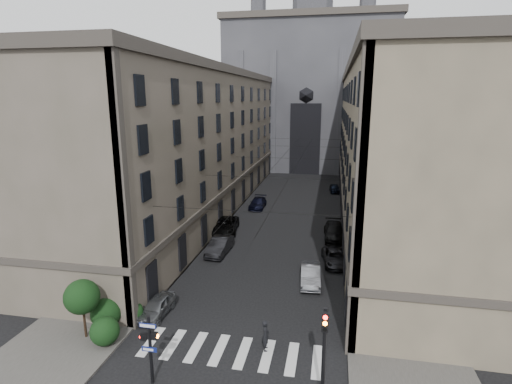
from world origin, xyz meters
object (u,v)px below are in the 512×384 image
Objects in this scene: car_left_far at (258,203)px; car_right_near at (310,275)px; car_left_near at (157,307)px; gothic_tower at (310,85)px; car_left_midnear at (220,246)px; traffic_light_right at (324,344)px; car_right_midfar at (335,232)px; pedestrian at (266,335)px; car_right_far at (335,188)px; car_left_midfar at (225,225)px; pedestrian_signal_left at (150,345)px; car_right_midnear at (335,257)px.

car_left_far is 1.08× the size of car_right_near.
car_left_near is 12.65m from car_right_near.
gothic_tower is 12.78× the size of car_right_near.
traffic_light_right is at bearing -57.69° from car_left_midnear.
car_right_midfar is at bearing -45.54° from car_left_far.
pedestrian is (8.25, -2.44, 0.33)m from car_left_near.
car_right_midfar is at bearing 88.68° from traffic_light_right.
car_right_near is at bearing 36.63° from car_left_near.
pedestrian is at bearing -103.91° from car_right_midfar.
gothic_tower reaches higher than car_right_far.
car_left_far is 15.04m from car_right_midfar.
car_left_midfar is at bearing -123.71° from car_right_far.
car_right_near is 11.51m from car_right_midfar.
car_left_near is 0.80× the size of car_left_far.
car_right_near is 9.89m from pedestrian.
car_right_far is at bearing -76.72° from gothic_tower.
car_left_far is at bearing -136.98° from car_right_far.
car_left_near is at bearing -126.51° from car_right_midfar.
car_left_midfar is at bearing 96.18° from pedestrian_signal_left.
car_left_midnear is 2.44× the size of pedestrian.
car_right_near is at bearing -54.47° from car_left_midfar.
pedestrian reaches higher than car_left_midfar.
car_left_far is at bearing 0.81° from pedestrian.
car_left_midfar is 22.34m from pedestrian.
pedestrian is at bearing -106.85° from car_right_near.
car_right_far is at bearing 53.97° from car_left_midfar.
car_right_midnear is at bearing 61.27° from car_right_near.
car_right_midfar is at bearing -82.74° from gothic_tower.
gothic_tower is at bearing 94.45° from car_right_midfar.
car_left_midnear is at bearing -152.61° from car_right_midfar.
car_left_midnear reaches higher than car_left_near.
car_left_midnear is 11.25m from car_right_midnear.
car_right_near reaches higher than car_left_near.
car_right_far is (6.12, -25.92, -17.14)m from gothic_tower.
pedestrian_signal_left is 0.82× the size of car_left_far.
traffic_light_right is 1.07× the size of car_left_midnear.
car_right_midnear is (12.40, 11.60, -0.02)m from car_left_near.
car_left_near is 18.32m from car_left_midfar.
car_right_near is (4.20, -59.75, -17.05)m from gothic_tower.
car_left_midnear is at bearing -92.45° from car_left_far.
traffic_light_right is at bearing 2.64° from pedestrian_signal_left.
traffic_light_right is at bearing -94.12° from car_right_midfar.
pedestrian_signal_left reaches higher than car_right_midfar.
car_left_midfar is 12.37m from car_right_midfar.
car_right_midfar is (11.21, 6.52, 0.02)m from car_left_midnear.
car_right_midfar is (9.68, 25.04, -1.51)m from pedestrian_signal_left.
car_left_midnear is 1.05× the size of car_right_midnear.
gothic_tower reaches higher than pedestrian_signal_left.
car_left_midnear is 12.97m from car_right_midfar.
gothic_tower reaches higher than car_left_near.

